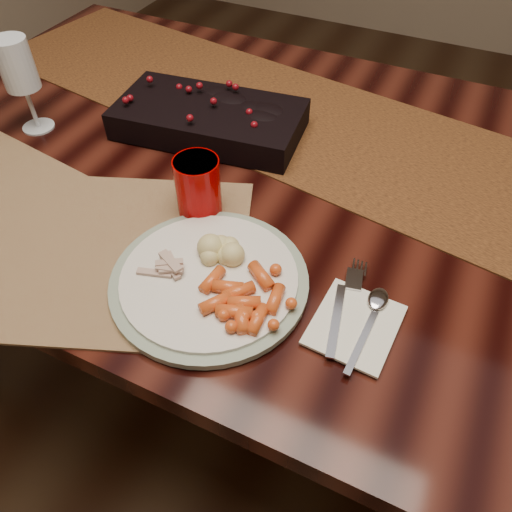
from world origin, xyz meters
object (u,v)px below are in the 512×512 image
at_px(mashed_potatoes, 218,247).
at_px(wine_glass, 24,86).
at_px(dining_table, 300,300).
at_px(baby_carrots, 241,292).
at_px(napkin, 355,325).
at_px(red_cup, 198,187).
at_px(centerpiece, 209,115).
at_px(turkey_shreds, 169,270).
at_px(dinner_plate, 209,280).
at_px(placemat_main, 89,250).

height_order(mashed_potatoes, wine_glass, wine_glass).
bearing_deg(dining_table, mashed_potatoes, -100.83).
relative_size(baby_carrots, napkin, 0.95).
bearing_deg(dining_table, red_cup, -128.40).
distance_m(centerpiece, turkey_shreds, 0.41).
bearing_deg(baby_carrots, napkin, 11.98).
relative_size(centerpiece, wine_glass, 1.99).
distance_m(dining_table, baby_carrots, 0.52).
height_order(dining_table, baby_carrots, baby_carrots).
bearing_deg(napkin, dinner_plate, -171.76).
bearing_deg(turkey_shreds, mashed_potatoes, 50.83).
bearing_deg(napkin, centerpiece, 144.19).
height_order(dining_table, wine_glass, wine_glass).
relative_size(red_cup, wine_glass, 0.56).
bearing_deg(placemat_main, centerpiece, 67.11).
height_order(placemat_main, mashed_potatoes, mashed_potatoes).
xyz_separation_m(dining_table, dinner_plate, (-0.05, -0.31, 0.39)).
distance_m(placemat_main, red_cup, 0.20).
bearing_deg(centerpiece, baby_carrots, -55.23).
relative_size(baby_carrots, turkey_shreds, 1.67).
bearing_deg(mashed_potatoes, placemat_main, -162.80).
bearing_deg(dinner_plate, red_cup, 124.54).
relative_size(dining_table, mashed_potatoes, 22.65).
height_order(dinner_plate, wine_glass, wine_glass).
xyz_separation_m(turkey_shreds, red_cup, (-0.04, 0.16, 0.03)).
bearing_deg(centerpiece, napkin, -39.01).
bearing_deg(baby_carrots, mashed_potatoes, 140.00).
bearing_deg(dinner_plate, mashed_potatoes, 98.77).
relative_size(placemat_main, napkin, 3.86).
height_order(centerpiece, baby_carrots, centerpiece).
xyz_separation_m(centerpiece, dinner_plate, (0.20, -0.36, -0.03)).
distance_m(centerpiece, red_cup, 0.25).
bearing_deg(placemat_main, baby_carrots, -19.98).
xyz_separation_m(placemat_main, turkey_shreds, (0.15, 0.00, 0.03)).
relative_size(centerpiece, placemat_main, 0.74).
height_order(dining_table, placemat_main, placemat_main).
relative_size(dining_table, turkey_shreds, 24.49).
relative_size(dining_table, wine_glass, 9.63).
bearing_deg(dining_table, placemat_main, -127.34).
bearing_deg(placemat_main, napkin, -16.00).
xyz_separation_m(napkin, wine_glass, (-0.75, 0.20, 0.09)).
xyz_separation_m(centerpiece, placemat_main, (-0.01, -0.38, -0.04)).
height_order(mashed_potatoes, napkin, mashed_potatoes).
relative_size(turkey_shreds, wine_glass, 0.39).
bearing_deg(napkin, dining_table, 124.05).
bearing_deg(napkin, placemat_main, -171.39).
relative_size(centerpiece, red_cup, 3.59).
relative_size(mashed_potatoes, napkin, 0.61).
xyz_separation_m(dining_table, red_cup, (-0.14, -0.18, 0.43)).
bearing_deg(centerpiece, wine_glass, -157.18).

